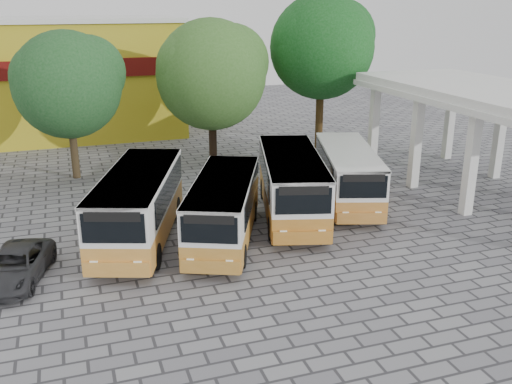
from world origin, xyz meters
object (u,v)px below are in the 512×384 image
object	(u,v)px
bus_centre_left	(224,206)
parked_car	(15,266)
bus_far_left	(139,203)
bus_far_right	(348,172)
bus_centre_right	(292,182)

from	to	relation	value
bus_centre_left	parked_car	xyz separation A→B (m)	(-7.89, -1.02, -0.96)
bus_centre_left	parked_car	distance (m)	8.01
parked_car	bus_far_left	bearing A→B (deg)	40.32
bus_far_right	parked_car	bearing A→B (deg)	-148.28
bus_far_right	parked_car	distance (m)	15.30
parked_car	bus_far_right	bearing A→B (deg)	29.26
parked_car	bus_centre_left	bearing A→B (deg)	22.76
bus_centre_left	parked_car	size ratio (longest dim) A/B	1.91
bus_centre_right	parked_car	size ratio (longest dim) A/B	2.06
bus_far_left	bus_far_right	size ratio (longest dim) A/B	1.08
bus_centre_right	bus_far_right	bearing A→B (deg)	31.47
bus_far_right	parked_car	size ratio (longest dim) A/B	1.92
bus_centre_right	bus_far_left	bearing A→B (deg)	-159.48
bus_centre_left	bus_far_right	xyz separation A→B (m)	(6.94, 2.64, 0.02)
bus_centre_left	parked_car	world-z (taller)	bus_centre_left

